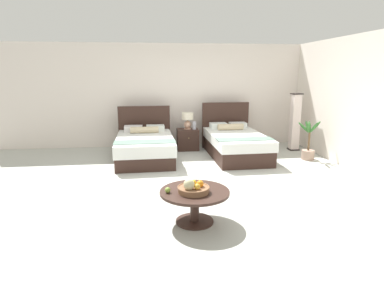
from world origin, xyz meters
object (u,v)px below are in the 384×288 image
(table_lamp, at_px, (188,119))
(loose_apple, at_px, (168,190))
(bed_near_window, at_px, (145,146))
(floor_lamp_corner, at_px, (295,122))
(bed_near_corner, at_px, (235,143))
(potted_palm, at_px, (308,147))
(coffee_table, at_px, (195,199))
(nightstand, at_px, (188,139))
(vase, at_px, (194,125))
(fruit_bowl, at_px, (193,188))

(table_lamp, relative_size, loose_apple, 5.72)
(bed_near_window, xyz_separation_m, table_lamp, (1.05, 0.81, 0.48))
(loose_apple, distance_m, floor_lamp_corner, 5.08)
(bed_near_corner, height_order, potted_palm, bed_near_corner)
(table_lamp, relative_size, coffee_table, 0.46)
(bed_near_window, relative_size, potted_palm, 2.20)
(bed_near_corner, height_order, coffee_table, bed_near_corner)
(loose_apple, bearing_deg, nightstand, 80.54)
(nightstand, distance_m, loose_apple, 4.21)
(potted_palm, bearing_deg, floor_lamp_corner, 85.99)
(vase, distance_m, coffee_table, 4.12)
(fruit_bowl, bearing_deg, vase, 82.68)
(nightstand, distance_m, fruit_bowl, 4.20)
(bed_near_corner, distance_m, coffee_table, 3.60)
(bed_near_corner, distance_m, fruit_bowl, 3.67)
(bed_near_window, distance_m, potted_palm, 3.68)
(table_lamp, bearing_deg, potted_palm, -26.41)
(bed_near_corner, bearing_deg, loose_apple, -117.11)
(loose_apple, bearing_deg, potted_palm, 41.23)
(loose_apple, bearing_deg, vase, 78.29)
(bed_near_window, xyz_separation_m, potted_palm, (3.65, -0.48, -0.01))
(coffee_table, height_order, fruit_bowl, fruit_bowl)
(nightstand, distance_m, coffee_table, 4.13)
(bed_near_corner, bearing_deg, floor_lamp_corner, 15.49)
(table_lamp, bearing_deg, bed_near_window, -142.53)
(loose_apple, bearing_deg, bed_near_window, 96.16)
(table_lamp, bearing_deg, bed_near_corner, -38.04)
(fruit_bowl, height_order, floor_lamp_corner, floor_lamp_corner)
(bed_near_window, bearing_deg, nightstand, 36.77)
(floor_lamp_corner, bearing_deg, potted_palm, -94.01)
(vase, xyz_separation_m, coffee_table, (-0.50, -4.08, -0.29))
(floor_lamp_corner, distance_m, potted_palm, 1.03)
(bed_near_window, distance_m, bed_near_corner, 2.08)
(bed_near_window, bearing_deg, loose_apple, -83.84)
(bed_near_window, distance_m, loose_apple, 3.38)
(table_lamp, relative_size, floor_lamp_corner, 0.29)
(vase, relative_size, loose_apple, 2.72)
(bed_near_window, distance_m, table_lamp, 1.41)
(bed_near_window, distance_m, floor_lamp_corner, 3.76)
(bed_near_window, height_order, fruit_bowl, bed_near_window)
(bed_near_window, distance_m, vase, 1.46)
(fruit_bowl, distance_m, potted_palm, 4.16)
(bed_near_corner, xyz_separation_m, coffee_table, (-1.37, -3.33, 0.02))
(vase, bearing_deg, potted_palm, -26.77)
(nightstand, xyz_separation_m, vase, (0.16, -0.04, 0.36))
(nightstand, bearing_deg, fruit_bowl, -95.08)
(table_lamp, bearing_deg, fruit_bowl, -95.06)
(vase, xyz_separation_m, floor_lamp_corner, (2.50, -0.29, 0.09))
(table_lamp, bearing_deg, vase, -20.56)
(coffee_table, relative_size, potted_palm, 0.97)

